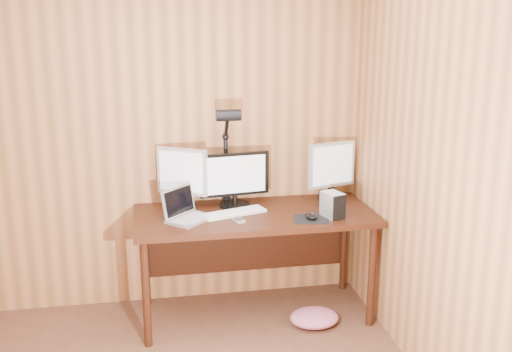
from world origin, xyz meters
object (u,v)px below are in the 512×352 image
object	(u,v)px
mouse	(311,216)
monitor_right	(331,169)
desk	(253,226)
monitor_center	(235,179)
hard_drive	(333,205)
speaker	(322,198)
monitor_left	(182,176)
keyboard	(234,213)
phone	(238,220)
desk_lamp	(227,142)
laptop	(186,211)

from	to	relation	value
mouse	monitor_right	bearing A→B (deg)	67.54
desk	monitor_center	bearing A→B (deg)	139.96
monitor_center	mouse	xyz separation A→B (m)	(0.45, -0.36, -0.17)
hard_drive	speaker	size ratio (longest dim) A/B	1.53
mouse	hard_drive	distance (m)	0.16
monitor_left	hard_drive	world-z (taller)	monitor_left
keyboard	speaker	distance (m)	0.63
phone	speaker	world-z (taller)	speaker
speaker	desk_lamp	distance (m)	0.77
monitor_right	speaker	world-z (taller)	monitor_right
monitor_left	hard_drive	distance (m)	1.04
hard_drive	desk_lamp	size ratio (longest dim) A/B	0.24
monitor_center	desk_lamp	size ratio (longest dim) A/B	0.67
monitor_left	desk_lamp	bearing A→B (deg)	33.34
keyboard	phone	size ratio (longest dim) A/B	3.72
desk	laptop	xyz separation A→B (m)	(-0.47, -0.12, 0.17)
desk	monitor_center	world-z (taller)	monitor_center
monitor_right	phone	distance (m)	0.84
hard_drive	laptop	bearing A→B (deg)	152.87
keyboard	mouse	xyz separation A→B (m)	(0.48, -0.20, 0.01)
desk	desk_lamp	xyz separation A→B (m)	(-0.15, 0.15, 0.57)
keyboard	desk	bearing A→B (deg)	9.23
phone	speaker	size ratio (longest dim) A/B	1.05
keyboard	monitor_right	bearing A→B (deg)	-2.59
desk	hard_drive	size ratio (longest dim) A/B	9.02
monitor_center	keyboard	xyz separation A→B (m)	(-0.03, -0.16, -0.19)
keyboard	hard_drive	xyz separation A→B (m)	(0.63, -0.18, 0.07)
desk_lamp	mouse	bearing A→B (deg)	-51.53
phone	mouse	bearing A→B (deg)	-23.06
monitor_left	keyboard	xyz separation A→B (m)	(0.32, -0.21, -0.21)
laptop	mouse	world-z (taller)	laptop
desk	keyboard	bearing A→B (deg)	-152.55
hard_drive	phone	bearing A→B (deg)	158.09
mouse	phone	size ratio (longest dim) A/B	0.97
monitor_center	mouse	bearing A→B (deg)	-46.44
monitor_left	laptop	xyz separation A→B (m)	(-0.00, -0.25, -0.17)
laptop	desk_lamp	distance (m)	0.57
desk	desk_lamp	bearing A→B (deg)	135.99
desk	hard_drive	distance (m)	0.59
monitor_left	hard_drive	bearing A→B (deg)	9.24
monitor_left	speaker	size ratio (longest dim) A/B	3.62
desk_lamp	phone	bearing A→B (deg)	-98.66
keyboard	laptop	bearing A→B (deg)	169.53
desk	speaker	size ratio (longest dim) A/B	13.83
keyboard	phone	distance (m)	0.15
speaker	monitor_right	bearing A→B (deg)	54.10
desk_lamp	monitor_right	bearing A→B (deg)	-12.06
mouse	phone	xyz separation A→B (m)	(-0.47, 0.05, -0.02)
laptop	mouse	size ratio (longest dim) A/B	3.11
desk	monitor_right	world-z (taller)	monitor_right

